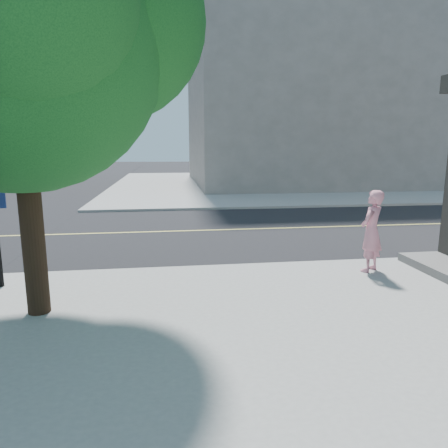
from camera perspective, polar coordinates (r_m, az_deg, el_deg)
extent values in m
plane|color=black|center=(9.89, -24.81, -6.81)|extent=(140.00, 140.00, 0.00)
cube|color=black|center=(14.12, -19.63, -1.33)|extent=(140.00, 9.00, 0.01)
cube|color=gray|center=(32.43, 11.23, 5.74)|extent=(29.00, 25.00, 0.12)
cube|color=slate|center=(33.23, 12.26, 18.03)|extent=(18.00, 16.00, 14.00)
imported|color=pink|center=(9.38, 20.05, -0.96)|extent=(0.78, 0.75, 1.80)
cylinder|color=black|center=(7.12, -25.64, 2.37)|extent=(0.36, 0.36, 3.59)
sphere|color=#195B20|center=(7.21, -27.31, 21.50)|extent=(4.38, 4.38, 4.38)
sphere|color=#195B20|center=(7.66, -16.69, 26.10)|extent=(3.39, 3.39, 3.39)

